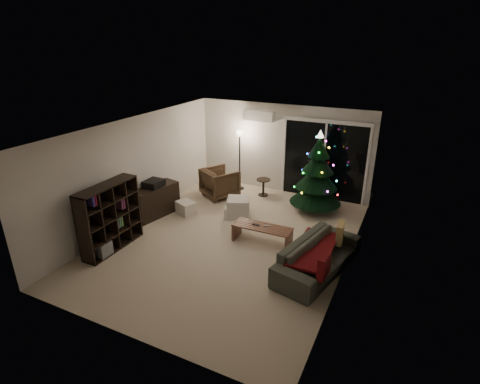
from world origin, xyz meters
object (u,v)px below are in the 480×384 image
object	(u,v)px
bookshelf	(104,216)
armchair	(220,183)
sofa	(318,256)
media_cabinet	(155,201)
coffee_table	(262,235)
christmas_tree	(317,172)

from	to	relation	value
bookshelf	armchair	size ratio (longest dim) A/B	1.62
armchair	sofa	world-z (taller)	armchair
media_cabinet	coffee_table	bearing A→B (deg)	9.39
sofa	coffee_table	bearing A→B (deg)	82.62
media_cabinet	christmas_tree	bearing A→B (deg)	41.73
bookshelf	media_cabinet	bearing A→B (deg)	67.55
bookshelf	coffee_table	distance (m)	3.36
media_cabinet	armchair	distance (m)	1.98
sofa	coffee_table	distance (m)	1.45
sofa	armchair	bearing A→B (deg)	67.82
sofa	christmas_tree	distance (m)	2.86
bookshelf	christmas_tree	size ratio (longest dim) A/B	0.68
media_cabinet	sofa	bearing A→B (deg)	3.55
armchair	coffee_table	bearing A→B (deg)	167.51
sofa	coffee_table	world-z (taller)	sofa
coffee_table	christmas_tree	distance (m)	2.38
sofa	bookshelf	bearing A→B (deg)	116.62
bookshelf	sofa	distance (m)	4.44
bookshelf	sofa	xyz separation A→B (m)	(4.30, 1.04, -0.41)
bookshelf	media_cabinet	distance (m)	1.71
armchair	coffee_table	distance (m)	2.84
media_cabinet	bookshelf	bearing A→B (deg)	-78.01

